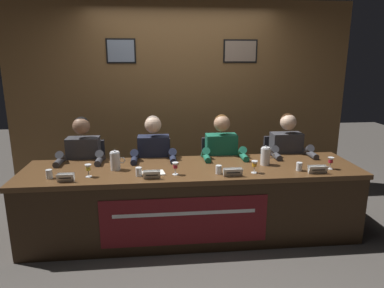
{
  "coord_description": "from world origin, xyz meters",
  "views": [
    {
      "loc": [
        -0.35,
        -3.42,
        1.87
      ],
      "look_at": [
        0.0,
        0.0,
        1.0
      ],
      "focal_mm": 32.44,
      "sensor_mm": 36.0,
      "label": 1
    }
  ],
  "objects": [
    {
      "name": "chair_center_left",
      "position": [
        -0.4,
        0.61,
        0.43
      ],
      "size": [
        0.44,
        0.44,
        0.89
      ],
      "color": "black",
      "rests_on": "ground_plane"
    },
    {
      "name": "water_cup_far_right",
      "position": [
        1.07,
        -0.22,
        0.79
      ],
      "size": [
        0.06,
        0.06,
        0.08
      ],
      "color": "silver",
      "rests_on": "conference_table"
    },
    {
      "name": "juice_glass_center_left",
      "position": [
        -0.19,
        -0.21,
        0.83
      ],
      "size": [
        0.06,
        0.06,
        0.12
      ],
      "color": "white",
      "rests_on": "conference_table"
    },
    {
      "name": "wall_back_panelled",
      "position": [
        0.0,
        1.42,
        1.3
      ],
      "size": [
        4.68,
        0.14,
        2.6
      ],
      "color": "brown",
      "rests_on": "ground_plane"
    },
    {
      "name": "panelist_center_right",
      "position": [
        0.4,
        0.41,
        0.71
      ],
      "size": [
        0.51,
        0.48,
        1.22
      ],
      "color": "black",
      "rests_on": "ground_plane"
    },
    {
      "name": "chair_far_right",
      "position": [
        1.19,
        0.61,
        0.43
      ],
      "size": [
        0.44,
        0.44,
        0.89
      ],
      "color": "black",
      "rests_on": "ground_plane"
    },
    {
      "name": "water_cup_center_right",
      "position": [
        0.24,
        -0.23,
        0.79
      ],
      "size": [
        0.06,
        0.06,
        0.08
      ],
      "color": "silver",
      "rests_on": "conference_table"
    },
    {
      "name": "nameplate_center_right",
      "position": [
        0.36,
        -0.31,
        0.79
      ],
      "size": [
        0.19,
        0.06,
        0.08
      ],
      "color": "white",
      "rests_on": "conference_table"
    },
    {
      "name": "nameplate_center_left",
      "position": [
        -0.41,
        -0.31,
        0.79
      ],
      "size": [
        0.16,
        0.06,
        0.08
      ],
      "color": "white",
      "rests_on": "conference_table"
    },
    {
      "name": "ground_plane",
      "position": [
        0.0,
        0.0,
        0.0
      ],
      "size": [
        12.0,
        12.0,
        0.0
      ],
      "primitive_type": "plane",
      "color": "#4C4742"
    },
    {
      "name": "juice_glass_far_right",
      "position": [
        1.4,
        -0.2,
        0.83
      ],
      "size": [
        0.06,
        0.06,
        0.12
      ],
      "color": "white",
      "rests_on": "conference_table"
    },
    {
      "name": "panelist_far_left",
      "position": [
        -1.19,
        0.41,
        0.71
      ],
      "size": [
        0.51,
        0.48,
        1.22
      ],
      "color": "black",
      "rests_on": "ground_plane"
    },
    {
      "name": "water_cup_far_left",
      "position": [
        -1.38,
        -0.2,
        0.79
      ],
      "size": [
        0.06,
        0.06,
        0.08
      ],
      "color": "silver",
      "rests_on": "conference_table"
    },
    {
      "name": "conference_table",
      "position": [
        -0.0,
        -0.11,
        0.52
      ],
      "size": [
        3.48,
        0.85,
        0.75
      ],
      "color": "brown",
      "rests_on": "ground_plane"
    },
    {
      "name": "nameplate_far_right",
      "position": [
        1.21,
        -0.32,
        0.79
      ],
      "size": [
        0.19,
        0.06,
        0.08
      ],
      "color": "white",
      "rests_on": "conference_table"
    },
    {
      "name": "nameplate_far_left",
      "position": [
        -1.2,
        -0.31,
        0.79
      ],
      "size": [
        0.16,
        0.06,
        0.08
      ],
      "color": "white",
      "rests_on": "conference_table"
    },
    {
      "name": "chair_center_right",
      "position": [
        0.4,
        0.61,
        0.43
      ],
      "size": [
        0.44,
        0.44,
        0.89
      ],
      "color": "black",
      "rests_on": "ground_plane"
    },
    {
      "name": "water_pitcher_right_side",
      "position": [
        0.78,
        0.01,
        0.84
      ],
      "size": [
        0.15,
        0.1,
        0.21
      ],
      "color": "silver",
      "rests_on": "conference_table"
    },
    {
      "name": "water_cup_center_left",
      "position": [
        -0.54,
        -0.21,
        0.79
      ],
      "size": [
        0.06,
        0.06,
        0.08
      ],
      "color": "silver",
      "rests_on": "conference_table"
    },
    {
      "name": "juice_glass_center_right",
      "position": [
        0.59,
        -0.24,
        0.83
      ],
      "size": [
        0.06,
        0.06,
        0.12
      ],
      "color": "white",
      "rests_on": "conference_table"
    },
    {
      "name": "juice_glass_far_left",
      "position": [
        -1.01,
        -0.19,
        0.83
      ],
      "size": [
        0.06,
        0.06,
        0.12
      ],
      "color": "white",
      "rests_on": "conference_table"
    },
    {
      "name": "water_pitcher_left_side",
      "position": [
        -0.78,
        0.0,
        0.84
      ],
      "size": [
        0.15,
        0.1,
        0.21
      ],
      "color": "silver",
      "rests_on": "conference_table"
    },
    {
      "name": "chair_far_left",
      "position": [
        -1.19,
        0.61,
        0.43
      ],
      "size": [
        0.44,
        0.44,
        0.89
      ],
      "color": "black",
      "rests_on": "ground_plane"
    },
    {
      "name": "panelist_center_left",
      "position": [
        -0.4,
        0.41,
        0.71
      ],
      "size": [
        0.51,
        0.48,
        1.22
      ],
      "color": "black",
      "rests_on": "ground_plane"
    },
    {
      "name": "panelist_far_right",
      "position": [
        1.19,
        0.41,
        0.71
      ],
      "size": [
        0.51,
        0.48,
        1.22
      ],
      "color": "black",
      "rests_on": "ground_plane"
    },
    {
      "name": "document_stack_center_left",
      "position": [
        -0.4,
        -0.17,
        0.75
      ],
      "size": [
        0.23,
        0.19,
        0.01
      ],
      "color": "white",
      "rests_on": "conference_table"
    }
  ]
}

